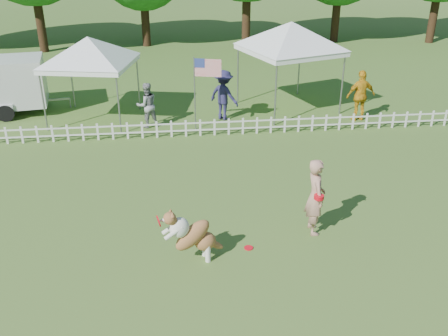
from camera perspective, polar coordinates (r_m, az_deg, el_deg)
The scene contains 11 objects.
ground at distance 11.42m, azimuth 3.59°, elevation -9.19°, with size 120.00×120.00×0.00m, color #2E541A.
picket_fence at distance 17.46m, azimuth -0.27°, elevation 4.72°, with size 22.00×0.08×0.60m, color silver, non-canonical shape.
handler at distance 11.73m, azimuth 10.40°, elevation -3.22°, with size 0.68×0.45×1.87m, color tan.
dog at distance 10.67m, azimuth -3.51°, elevation -7.65°, with size 1.28×0.43×1.33m, color brown, non-canonical shape.
frisbee_on_turf at distance 11.42m, azimuth 2.83°, elevation -9.10°, with size 0.20×0.20×0.02m, color red.
canopy_tent_left at distance 19.26m, azimuth -14.82°, elevation 9.68°, with size 2.94×2.94×3.03m, color white, non-canonical shape.
canopy_tent_right at distance 20.05m, azimuth 7.45°, elevation 11.35°, with size 3.22×3.22×3.33m, color white, non-canonical shape.
flag_pole at distance 17.71m, azimuth -3.36°, elevation 8.44°, with size 1.01×0.10×2.62m, color gray, non-canonical shape.
spectator_a at distance 18.29m, azimuth -8.81°, elevation 7.11°, with size 0.79×0.62×1.63m, color gray.
spectator_b at distance 18.81m, azimuth -0.02°, elevation 8.33°, with size 1.22×0.70×1.88m, color #252248.
spectator_c at distance 19.40m, azimuth 15.35°, elevation 7.98°, with size 1.11×0.46×1.90m, color orange.
Camera 1 is at (-1.76, -9.23, 6.48)m, focal length 40.00 mm.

